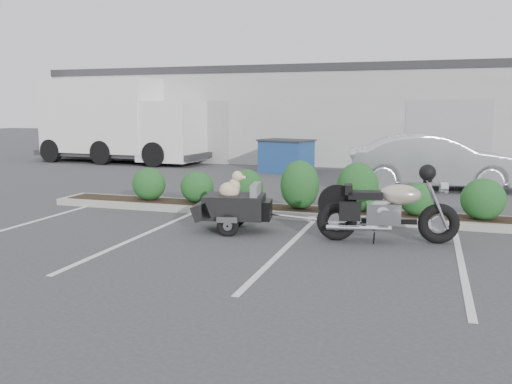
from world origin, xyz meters
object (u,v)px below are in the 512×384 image
(motorcycle, at_px, (387,210))
(dumpster, at_px, (286,156))
(pet_trailer, at_px, (234,205))
(delivery_truck, at_px, (122,123))
(sedan, at_px, (433,162))

(motorcycle, distance_m, dumpster, 10.42)
(pet_trailer, relative_size, delivery_truck, 0.25)
(pet_trailer, xyz_separation_m, sedan, (3.56, 6.65, 0.30))
(pet_trailer, relative_size, dumpster, 0.93)
(pet_trailer, relative_size, sedan, 0.41)
(motorcycle, distance_m, pet_trailer, 2.79)
(motorcycle, bearing_deg, sedan, 73.32)
(pet_trailer, height_order, dumpster, dumpster)
(motorcycle, distance_m, delivery_truck, 16.26)
(motorcycle, height_order, dumpster, motorcycle)
(sedan, xyz_separation_m, delivery_truck, (-12.63, 4.39, 0.90))
(pet_trailer, distance_m, sedan, 7.55)
(dumpster, relative_size, delivery_truck, 0.27)
(dumpster, xyz_separation_m, delivery_truck, (-7.62, 1.54, 1.08))
(motorcycle, height_order, delivery_truck, delivery_truck)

